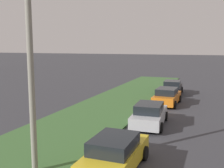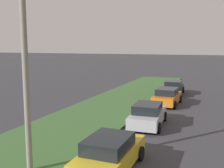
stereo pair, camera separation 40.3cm
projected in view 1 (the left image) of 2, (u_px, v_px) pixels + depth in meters
The scene contains 6 objects.
grass_median at pixel (57, 137), 15.00m from camera, with size 60.00×6.00×0.12m, color #3D6633.
parked_car_yellow at pixel (115, 153), 11.11m from camera, with size 4.31×2.04×1.47m.
parked_car_silver at pixel (149, 115), 17.35m from camera, with size 4.40×2.22×1.47m.
parked_car_orange at pixel (167, 96), 23.50m from camera, with size 4.35×2.11×1.47m.
parked_car_black at pixel (172, 88), 28.42m from camera, with size 4.39×2.19×1.47m.
streetlight at pixel (38, 66), 10.07m from camera, with size 0.60×2.87×7.50m.
Camera 1 is at (-2.38, -0.21, 5.14)m, focal length 43.16 mm.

